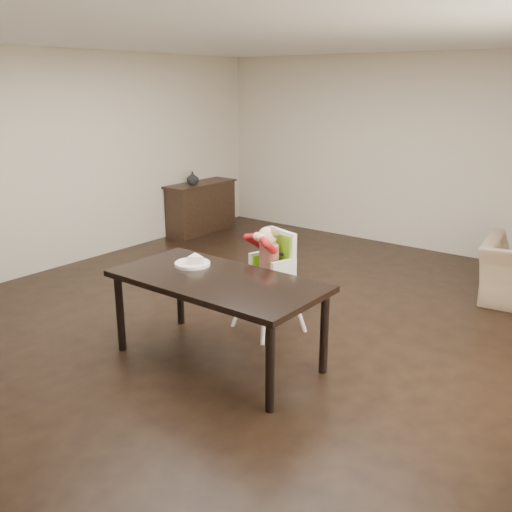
# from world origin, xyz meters

# --- Properties ---
(ground) EXTENTS (7.00, 7.00, 0.00)m
(ground) POSITION_xyz_m (0.00, 0.00, 0.00)
(ground) COLOR black
(ground) RESTS_ON ground
(room_walls) EXTENTS (6.02, 7.02, 2.71)m
(room_walls) POSITION_xyz_m (0.00, 0.00, 1.86)
(room_walls) COLOR beige
(room_walls) RESTS_ON ground
(dining_table) EXTENTS (1.80, 0.90, 0.75)m
(dining_table) POSITION_xyz_m (0.38, -0.90, 0.67)
(dining_table) COLOR black
(dining_table) RESTS_ON ground
(high_chair) EXTENTS (0.53, 0.53, 1.02)m
(high_chair) POSITION_xyz_m (0.33, -0.09, 0.72)
(high_chair) COLOR white
(high_chair) RESTS_ON ground
(plate) EXTENTS (0.40, 0.40, 0.09)m
(plate) POSITION_xyz_m (-0.01, -0.77, 0.78)
(plate) COLOR white
(plate) RESTS_ON dining_table
(sideboard) EXTENTS (0.44, 1.26, 0.79)m
(sideboard) POSITION_xyz_m (-2.78, 2.28, 0.40)
(sideboard) COLOR black
(sideboard) RESTS_ON ground
(vase) EXTENTS (0.20, 0.21, 0.19)m
(vase) POSITION_xyz_m (-2.78, 2.11, 0.88)
(vase) COLOR #99999E
(vase) RESTS_ON sideboard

